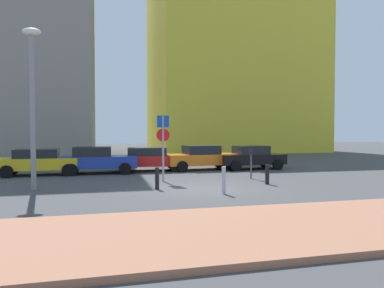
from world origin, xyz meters
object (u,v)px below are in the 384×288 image
Objects in this scene: traffic_bollard_far at (157,178)px; parked_car_red at (149,158)px; parked_car_blue at (98,159)px; parked_car_orange at (201,157)px; traffic_bollard_near at (224,180)px; parking_meter at (251,160)px; parked_car_black at (251,157)px; parking_sign_post at (163,140)px; street_lamp at (32,94)px; traffic_bollard_mid at (267,174)px; parked_car_yellow at (39,161)px.

parked_car_red is at bearing 85.66° from traffic_bollard_far.
parked_car_blue is 0.91× the size of parked_car_orange.
traffic_bollard_near is 1.15× the size of traffic_bollard_far.
parked_car_orange is at bearing 104.61° from parking_meter.
parking_sign_post is at bearing -145.64° from parked_car_black.
parked_car_black is 9.30m from traffic_bollard_near.
parking_meter is at bearing 6.73° from street_lamp.
parked_car_red is 0.67× the size of street_lamp.
parking_sign_post is at bearing -123.89° from parked_car_orange.
parking_meter is 1.98m from traffic_bollard_mid.
parked_car_orange is 5.11× the size of traffic_bollard_far.
traffic_bollard_mid is (7.29, -6.09, -0.34)m from parked_car_blue.
parked_car_red reaches higher than traffic_bollard_near.
parked_car_yellow is at bearing -172.63° from parked_car_red.
parked_car_yellow is 11.88m from traffic_bollard_mid.
parking_meter is 10.16m from street_lamp.
parking_sign_post is 3.49× the size of traffic_bollard_far.
parked_car_yellow is 9.14m from parked_car_orange.
traffic_bollard_near is at bearing -59.97° from parked_car_blue.
parked_car_orange is 3.08× the size of parking_meter.
traffic_bollard_mid is (4.36, -6.72, -0.31)m from parked_car_red.
parked_car_red is 4.83× the size of traffic_bollard_far.
parked_car_yellow is 6.05m from street_lamp.
parked_car_black is at bearing 72.94° from traffic_bollard_mid.
parking_sign_post is at bearing 112.71° from traffic_bollard_near.
traffic_bollard_far reaches higher than traffic_bollard_mid.
traffic_bollard_mid is at bearing -91.82° from parking_meter.
traffic_bollard_far is at bearing 142.64° from traffic_bollard_near.
traffic_bollard_mid is 0.98× the size of traffic_bollard_far.
traffic_bollard_far is at bearing -118.60° from parked_car_orange.
street_lamp is at bearing -113.74° from parked_car_blue.
parked_car_black is 7.59m from parking_sign_post.
parking_meter reaches higher than parked_car_yellow.
traffic_bollard_near reaches higher than traffic_bollard_far.
parked_car_blue reaches higher than parked_car_black.
parking_sign_post is at bearing -33.65° from parked_car_yellow.
parked_car_black reaches higher than traffic_bollard_mid.
parked_car_yellow is 4.93× the size of traffic_bollard_far.
parked_car_blue is 4.01× the size of traffic_bollard_near.
traffic_bollard_far is (-3.72, -6.82, -0.32)m from parked_car_orange.
parking_sign_post reaches higher than parked_car_orange.
parking_sign_post is 4.43m from traffic_bollard_near.
parked_car_black reaches higher than traffic_bollard_far.
parking_meter reaches higher than traffic_bollard_near.
traffic_bollard_far is (-4.89, -0.21, 0.01)m from traffic_bollard_mid.
parked_car_blue is 9.24m from traffic_bollard_near.
parking_sign_post is at bearing 155.38° from traffic_bollard_mid.
parked_car_blue is 3.00m from parked_car_red.
parked_car_yellow is 1.02× the size of parked_car_red.
parked_car_blue is at bearing 140.12° from traffic_bollard_mid.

